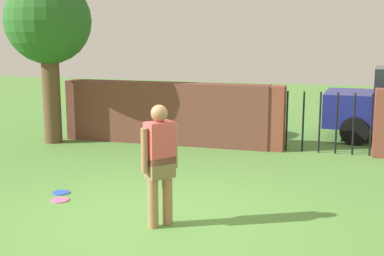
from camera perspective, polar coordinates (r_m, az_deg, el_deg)
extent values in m
plane|color=#568C3D|center=(7.21, -4.43, -10.12)|extent=(40.00, 40.00, 0.00)
cube|color=brown|center=(11.99, -2.96, 1.65)|extent=(4.81, 0.50, 1.41)
cylinder|color=brown|center=(12.43, -15.11, 3.59)|extent=(0.40, 0.40, 2.25)
sphere|color=#286023|center=(12.36, -15.48, 11.25)|extent=(1.94, 1.94, 1.94)
cylinder|color=#9E704C|center=(6.97, -2.73, -7.15)|extent=(0.14, 0.14, 0.85)
cylinder|color=#9E704C|center=(6.86, -4.29, -7.45)|extent=(0.14, 0.14, 0.85)
cube|color=olive|center=(6.81, -3.54, -4.29)|extent=(0.40, 0.42, 0.28)
cube|color=#CC4C4C|center=(6.74, -3.57, -1.62)|extent=(0.40, 0.42, 0.55)
sphere|color=#9E704C|center=(6.67, -3.61, 1.62)|extent=(0.22, 0.22, 0.22)
cylinder|color=#9E704C|center=(6.87, -1.96, -2.01)|extent=(0.09, 0.09, 0.58)
cylinder|color=#9E704C|center=(6.64, -5.22, -2.48)|extent=(0.09, 0.09, 0.58)
cube|color=brown|center=(11.42, 9.00, 1.08)|extent=(0.44, 0.44, 1.40)
cylinder|color=black|center=(11.39, 10.33, 0.76)|extent=(0.04, 0.04, 1.30)
cylinder|color=black|center=(11.37, 12.06, 0.68)|extent=(0.04, 0.04, 1.30)
cylinder|color=black|center=(11.35, 13.79, 0.59)|extent=(0.04, 0.04, 1.30)
cylinder|color=black|center=(11.34, 15.52, 0.50)|extent=(0.04, 0.04, 1.30)
cylinder|color=black|center=(11.34, 17.26, 0.41)|extent=(0.04, 0.04, 1.30)
cylinder|color=black|center=(11.35, 18.99, 0.32)|extent=(0.04, 0.04, 1.30)
cylinder|color=black|center=(12.42, 17.31, -0.30)|extent=(0.65, 0.26, 0.64)
cylinder|color=black|center=(14.10, 17.61, 0.91)|extent=(0.65, 0.26, 0.64)
cylinder|color=pink|center=(8.27, -14.25, -7.65)|extent=(0.27, 0.27, 0.02)
cylinder|color=blue|center=(8.64, -14.13, -6.86)|extent=(0.27, 0.27, 0.02)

